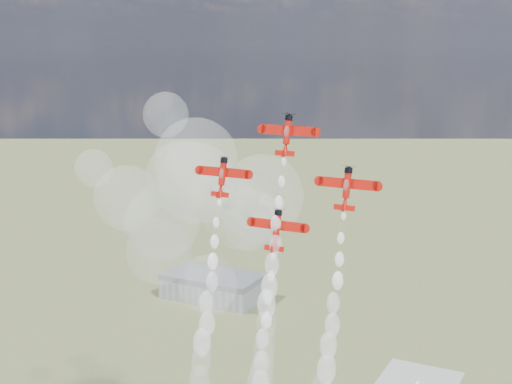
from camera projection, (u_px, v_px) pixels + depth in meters
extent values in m
cube|color=gray|center=(213.00, 289.00, 373.20)|extent=(50.00, 28.00, 10.00)
cube|color=#595B60|center=(213.00, 277.00, 371.87)|extent=(50.00, 28.00, 3.00)
cylinder|color=#BB1109|center=(287.00, 132.00, 146.97)|extent=(1.41, 2.67, 5.41)
cylinder|color=black|center=(289.00, 118.00, 147.03)|extent=(1.61, 1.81, 1.37)
cube|color=#BB1109|center=(288.00, 130.00, 147.29)|extent=(12.25, 0.72, 2.00)
cube|color=white|center=(274.00, 130.00, 148.86)|extent=(4.82, 0.17, 0.54)
cube|color=white|center=(303.00, 131.00, 145.94)|extent=(4.82, 0.17, 0.54)
cube|color=#BB1109|center=(285.00, 153.00, 146.74)|extent=(4.42, 0.39, 1.10)
cube|color=#BB1109|center=(283.00, 154.00, 146.06)|extent=(0.14, 1.98, 1.69)
ellipsoid|color=silver|center=(286.00, 132.00, 146.47)|extent=(1.10, 1.58, 2.66)
cone|color=#BB1109|center=(285.00, 149.00, 146.85)|extent=(1.41, 2.01, 2.88)
cylinder|color=#BB1109|center=(223.00, 174.00, 152.95)|extent=(1.41, 2.67, 5.41)
cylinder|color=black|center=(224.00, 161.00, 153.01)|extent=(1.61, 1.81, 1.37)
cube|color=#BB1109|center=(224.00, 172.00, 153.28)|extent=(12.25, 0.72, 2.00)
cube|color=white|center=(210.00, 171.00, 154.84)|extent=(4.82, 0.17, 0.54)
cube|color=white|center=(237.00, 174.00, 151.93)|extent=(4.82, 0.17, 0.54)
cube|color=#BB1109|center=(220.00, 194.00, 152.72)|extent=(4.42, 0.39, 1.10)
cube|color=#BB1109|center=(218.00, 195.00, 152.04)|extent=(0.14, 1.98, 1.69)
ellipsoid|color=silver|center=(221.00, 174.00, 152.46)|extent=(1.10, 1.58, 2.66)
cone|color=#BB1109|center=(221.00, 191.00, 152.83)|extent=(1.41, 2.01, 2.88)
cylinder|color=#BB1109|center=(347.00, 185.00, 140.57)|extent=(1.41, 2.67, 5.41)
cylinder|color=black|center=(349.00, 171.00, 140.63)|extent=(1.61, 1.81, 1.37)
cube|color=#BB1109|center=(348.00, 184.00, 140.89)|extent=(12.25, 0.72, 2.00)
cube|color=white|center=(332.00, 182.00, 142.46)|extent=(4.82, 0.17, 0.54)
cube|color=white|center=(364.00, 185.00, 139.55)|extent=(4.82, 0.17, 0.54)
cube|color=#BB1109|center=(344.00, 208.00, 140.34)|extent=(4.42, 0.39, 1.10)
cube|color=#BB1109|center=(343.00, 208.00, 139.66)|extent=(0.14, 1.98, 1.69)
ellipsoid|color=silver|center=(346.00, 185.00, 140.07)|extent=(1.10, 1.58, 2.66)
cone|color=#BB1109|center=(345.00, 204.00, 140.45)|extent=(1.41, 2.01, 2.88)
cylinder|color=#BB1109|center=(277.00, 226.00, 146.56)|extent=(1.41, 2.67, 5.41)
cylinder|color=black|center=(278.00, 213.00, 146.62)|extent=(1.61, 1.81, 1.37)
cube|color=#BB1109|center=(278.00, 225.00, 146.88)|extent=(12.25, 0.72, 2.00)
cube|color=white|center=(264.00, 223.00, 148.44)|extent=(4.82, 0.17, 0.54)
cube|color=white|center=(293.00, 227.00, 145.53)|extent=(4.82, 0.17, 0.54)
cube|color=#BB1109|center=(274.00, 248.00, 146.33)|extent=(4.42, 0.39, 1.10)
cube|color=#BB1109|center=(272.00, 249.00, 145.65)|extent=(0.14, 1.98, 1.69)
ellipsoid|color=silver|center=(276.00, 227.00, 146.06)|extent=(1.10, 1.58, 2.66)
cone|color=#BB1109|center=(275.00, 244.00, 146.44)|extent=(1.41, 2.01, 2.88)
sphere|color=white|center=(284.00, 161.00, 146.83)|extent=(1.01, 1.02, 1.01)
sphere|color=white|center=(282.00, 182.00, 146.80)|extent=(1.40, 1.40, 1.40)
sphere|color=white|center=(279.00, 203.00, 146.62)|extent=(1.78, 1.78, 1.78)
sphere|color=white|center=(276.00, 224.00, 146.69)|extent=(2.16, 2.16, 2.16)
sphere|color=white|center=(276.00, 245.00, 146.66)|extent=(2.55, 2.55, 2.55)
sphere|color=white|center=(272.00, 264.00, 146.68)|extent=(2.93, 2.93, 2.93)
sphere|color=white|center=(269.00, 287.00, 146.21)|extent=(3.31, 3.31, 3.31)
sphere|color=white|center=(266.00, 305.00, 146.38)|extent=(3.70, 3.70, 3.70)
sphere|color=white|center=(266.00, 326.00, 146.50)|extent=(4.08, 4.08, 4.08)
sphere|color=white|center=(264.00, 350.00, 146.22)|extent=(4.46, 4.46, 4.47)
sphere|color=white|center=(262.00, 372.00, 145.50)|extent=(4.85, 4.85, 4.85)
sphere|color=white|center=(220.00, 203.00, 152.91)|extent=(1.02, 1.01, 1.01)
sphere|color=white|center=(216.00, 223.00, 152.74)|extent=(1.40, 1.40, 1.40)
sphere|color=white|center=(215.00, 241.00, 152.68)|extent=(1.78, 1.78, 1.78)
sphere|color=white|center=(213.00, 261.00, 152.53)|extent=(2.16, 2.16, 2.16)
sphere|color=white|center=(212.00, 282.00, 152.52)|extent=(2.55, 2.55, 2.55)
sphere|color=white|center=(206.00, 302.00, 152.21)|extent=(2.93, 2.93, 2.93)
sphere|color=white|center=(207.00, 323.00, 152.57)|extent=(3.31, 3.32, 3.31)
sphere|color=white|center=(202.00, 342.00, 151.90)|extent=(3.70, 3.70, 3.70)
sphere|color=white|center=(201.00, 361.00, 151.77)|extent=(4.08, 4.08, 4.08)
sphere|color=white|center=(199.00, 383.00, 152.69)|extent=(4.46, 4.46, 4.47)
sphere|color=white|center=(344.00, 216.00, 140.45)|extent=(1.02, 1.01, 1.01)
sphere|color=white|center=(341.00, 238.00, 140.41)|extent=(1.40, 1.40, 1.40)
sphere|color=white|center=(340.00, 259.00, 140.06)|extent=(1.78, 1.78, 1.78)
sphere|color=white|center=(338.00, 281.00, 140.24)|extent=(2.16, 2.16, 2.16)
sphere|color=white|center=(333.00, 303.00, 140.42)|extent=(2.55, 2.55, 2.55)
sphere|color=white|center=(332.00, 325.00, 140.01)|extent=(2.93, 2.93, 2.93)
sphere|color=white|center=(328.00, 345.00, 140.17)|extent=(3.32, 3.32, 3.31)
sphere|color=white|center=(327.00, 369.00, 140.26)|extent=(3.70, 3.70, 3.70)
sphere|color=white|center=(273.00, 256.00, 146.29)|extent=(1.01, 1.01, 1.01)
sphere|color=white|center=(271.00, 277.00, 146.34)|extent=(1.40, 1.40, 1.40)
sphere|color=white|center=(268.00, 297.00, 146.21)|extent=(1.78, 1.78, 1.78)
sphere|color=white|center=(266.00, 320.00, 146.14)|extent=(2.16, 2.16, 2.16)
sphere|color=white|center=(262.00, 339.00, 145.93)|extent=(2.55, 2.55, 2.55)
sphere|color=white|center=(261.00, 362.00, 145.70)|extent=(2.93, 2.93, 2.93)
sphere|color=white|center=(260.00, 383.00, 145.43)|extent=(3.31, 3.31, 3.32)
sphere|color=white|center=(208.00, 284.00, 181.23)|extent=(15.26, 15.26, 15.26)
sphere|color=white|center=(241.00, 211.00, 178.21)|extent=(19.78, 19.78, 19.78)
sphere|color=white|center=(159.00, 252.00, 191.25)|extent=(17.88, 17.88, 17.88)
sphere|color=white|center=(263.00, 195.00, 169.85)|extent=(19.83, 19.83, 19.83)
sphere|color=white|center=(183.00, 178.00, 190.16)|extent=(19.97, 19.97, 19.97)
sphere|color=white|center=(197.00, 184.00, 175.78)|extent=(20.27, 20.27, 20.27)
sphere|color=white|center=(94.00, 168.00, 192.09)|extent=(10.51, 10.51, 10.51)
sphere|color=white|center=(127.00, 198.00, 182.61)|extent=(17.02, 17.02, 17.02)
sphere|color=white|center=(252.00, 221.00, 170.44)|extent=(14.72, 14.72, 14.72)
sphere|color=white|center=(166.00, 115.00, 189.02)|extent=(12.13, 12.13, 12.13)
sphere|color=white|center=(196.00, 159.00, 171.90)|extent=(20.24, 20.24, 20.24)
sphere|color=white|center=(162.00, 223.00, 191.67)|extent=(20.63, 20.63, 20.63)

